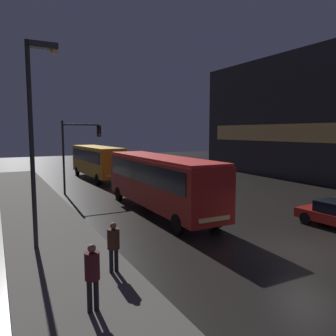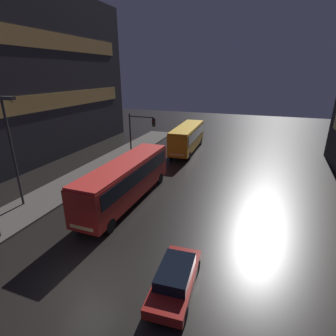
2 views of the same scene
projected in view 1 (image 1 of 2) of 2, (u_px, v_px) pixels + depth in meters
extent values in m
plane|color=black|center=(307.00, 252.00, 13.46)|extent=(120.00, 120.00, 0.00)
cube|color=#56514C|center=(43.00, 220.00, 18.03)|extent=(4.00, 48.00, 0.15)
cube|color=#2D2D33|center=(317.00, 117.00, 35.74)|extent=(10.00, 26.39, 12.92)
cube|color=#EAC66B|center=(284.00, 133.00, 33.61)|extent=(0.24, 22.43, 1.80)
cube|color=#AD1E19|center=(159.00, 181.00, 19.86)|extent=(2.57, 11.50, 2.72)
cube|color=black|center=(159.00, 171.00, 19.79)|extent=(2.62, 10.58, 1.10)
cube|color=red|center=(159.00, 158.00, 19.70)|extent=(2.52, 11.27, 0.16)
cube|color=#F4CC72|center=(214.00, 219.00, 14.88)|extent=(1.70, 0.12, 0.20)
cylinder|color=black|center=(216.00, 219.00, 16.69)|extent=(0.26, 1.00, 1.00)
cylinder|color=black|center=(178.00, 224.00, 15.68)|extent=(0.26, 1.00, 1.00)
cylinder|color=black|center=(148.00, 191.00, 24.35)|extent=(0.26, 1.00, 1.00)
cylinder|color=black|center=(119.00, 194.00, 23.34)|extent=(0.26, 1.00, 1.00)
cube|color=orange|center=(97.00, 161.00, 33.95)|extent=(2.86, 10.15, 2.66)
cube|color=black|center=(97.00, 155.00, 33.88)|extent=(2.89, 9.35, 1.10)
cube|color=yellow|center=(97.00, 147.00, 33.79)|extent=(2.80, 9.95, 0.16)
cube|color=#F4CC72|center=(115.00, 175.00, 29.71)|extent=(1.74, 0.17, 0.20)
cylinder|color=black|center=(121.00, 178.00, 31.55)|extent=(0.29, 1.01, 1.00)
cylinder|color=black|center=(98.00, 179.00, 30.41)|extent=(0.29, 1.01, 1.00)
cylinder|color=black|center=(97.00, 170.00, 37.79)|extent=(0.29, 1.01, 1.00)
cylinder|color=black|center=(77.00, 171.00, 36.65)|extent=(0.29, 1.01, 1.00)
cylinder|color=black|center=(324.00, 214.00, 18.24)|extent=(0.24, 0.65, 0.64)
cylinder|color=black|center=(306.00, 218.00, 17.40)|extent=(0.24, 0.65, 0.64)
cylinder|color=black|center=(111.00, 261.00, 11.08)|extent=(0.14, 0.14, 0.82)
cylinder|color=black|center=(116.00, 260.00, 11.16)|extent=(0.14, 0.14, 0.82)
cylinder|color=#422319|center=(113.00, 239.00, 11.03)|extent=(0.51, 0.51, 0.69)
sphere|color=#8C664C|center=(113.00, 226.00, 10.98)|extent=(0.22, 0.22, 0.22)
cylinder|color=black|center=(90.00, 296.00, 8.64)|extent=(0.14, 0.14, 0.89)
cylinder|color=black|center=(96.00, 294.00, 8.72)|extent=(0.14, 0.14, 0.89)
cylinder|color=#4C191E|center=(92.00, 266.00, 8.59)|extent=(0.52, 0.52, 0.74)
sphere|color=#8C664C|center=(92.00, 248.00, 8.54)|extent=(0.22, 0.22, 0.22)
cylinder|color=#2D2D2D|center=(64.00, 158.00, 25.45)|extent=(0.16, 0.16, 5.76)
cylinder|color=#2D2D2D|center=(81.00, 125.00, 25.83)|extent=(2.86, 0.12, 0.12)
cube|color=black|center=(99.00, 131.00, 26.55)|extent=(0.30, 0.24, 0.90)
sphere|color=#390706|center=(99.00, 128.00, 26.40)|extent=(0.18, 0.18, 0.18)
sphere|color=#3B2B07|center=(99.00, 131.00, 26.43)|extent=(0.18, 0.18, 0.18)
sphere|color=green|center=(100.00, 135.00, 26.46)|extent=(0.18, 0.18, 0.18)
cylinder|color=#2D2D2D|center=(32.00, 147.00, 13.11)|extent=(0.18, 0.18, 8.31)
cube|color=#383838|center=(43.00, 45.00, 12.94)|extent=(1.10, 0.36, 0.24)
sphere|color=#F4CC72|center=(54.00, 50.00, 13.15)|extent=(0.32, 0.32, 0.32)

